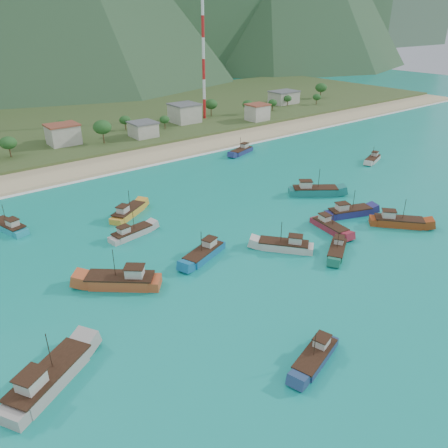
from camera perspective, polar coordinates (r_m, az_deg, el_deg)
ground at (r=78.00m, az=7.29°, el=-6.83°), size 600.00×600.00×0.00m
beach at (r=139.65m, az=-16.22°, el=7.31°), size 400.00×18.00×1.20m
land at (r=195.96m, az=-23.35°, el=11.37°), size 400.00×110.00×2.40m
surf_line at (r=131.25m, az=-14.59°, el=6.35°), size 400.00×2.50×0.08m
village at (r=169.60m, az=-11.95°, el=12.55°), size 213.89×28.60×6.99m
vegetation at (r=157.05m, az=-23.45°, el=10.19°), size 279.44×25.97×8.89m
radio_tower at (r=188.82m, az=-2.69°, el=20.75°), size 1.20×1.20×47.73m
boat_0 at (r=96.00m, az=13.62°, el=-0.38°), size 4.27×10.01×5.73m
boat_1 at (r=61.77m, az=11.84°, el=-16.65°), size 9.76×5.35×5.53m
boat_4 at (r=82.93m, az=-2.62°, el=-3.92°), size 10.88×6.49×6.18m
boat_7 at (r=103.87m, az=16.00°, el=1.47°), size 11.48×6.77×6.51m
boat_8 at (r=76.35m, az=-13.18°, el=-7.29°), size 12.09×11.07×7.50m
boat_9 at (r=87.04m, az=14.55°, el=-3.38°), size 9.15×7.05×5.37m
boat_14 at (r=146.67m, az=2.30°, el=9.46°), size 10.60×6.02×6.01m
boat_15 at (r=103.78m, az=-26.26°, el=-0.36°), size 5.80×10.81×6.12m
boat_20 at (r=145.98m, az=18.85°, el=7.97°), size 9.47×5.57×5.38m
boat_23 at (r=114.00m, az=11.67°, el=4.22°), size 12.21×10.36×7.36m
boat_24 at (r=92.51m, az=-11.98°, el=-1.23°), size 10.03×4.40×5.73m
boat_25 at (r=102.11m, az=-12.38°, el=1.45°), size 10.82×8.30×6.35m
boat_28 at (r=102.31m, az=21.72°, el=0.23°), size 10.04×10.74×6.72m
boat_29 at (r=61.16m, az=-21.95°, el=-18.30°), size 13.23×10.07×7.75m
boat_32 at (r=86.29m, az=7.93°, el=-2.87°), size 9.26×10.33×6.35m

